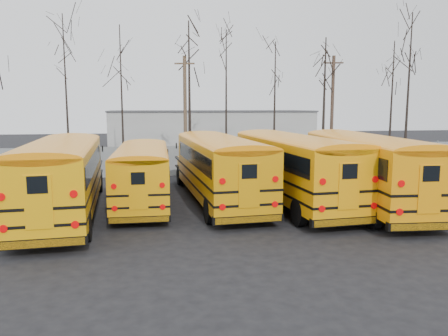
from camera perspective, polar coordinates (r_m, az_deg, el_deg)
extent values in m
plane|color=black|center=(18.07, 6.13, -6.65)|extent=(120.00, 120.00, 0.00)
cube|color=gray|center=(29.42, -0.19, 1.08)|extent=(40.00, 0.04, 2.00)
cube|color=#B1B2AC|center=(49.35, -1.73, 5.06)|extent=(22.00, 8.00, 4.00)
cylinder|color=black|center=(16.05, -26.17, -7.38)|extent=(0.36, 1.07, 1.06)
cylinder|color=black|center=(15.67, -17.55, -7.28)|extent=(0.36, 1.07, 1.06)
cylinder|color=black|center=(24.60, -21.55, -1.97)|extent=(0.36, 1.07, 1.06)
cylinder|color=black|center=(24.35, -15.97, -1.81)|extent=(0.36, 1.07, 1.06)
cube|color=orange|center=(18.90, -20.54, -0.97)|extent=(3.23, 9.99, 2.49)
cube|color=orange|center=(24.73, -18.75, -0.54)|extent=(2.49, 1.94, 1.06)
cube|color=black|center=(18.62, -20.71, 0.62)|extent=(3.21, 8.94, 0.74)
cube|color=black|center=(19.91, -20.10, -2.76)|extent=(3.37, 11.81, 0.10)
cube|color=black|center=(19.82, -20.18, -1.26)|extent=(3.37, 11.81, 0.10)
cube|color=black|center=(14.52, -22.73, -8.97)|extent=(2.72, 0.39, 0.30)
cube|color=black|center=(25.65, -18.51, -1.55)|extent=(2.55, 0.36, 0.28)
cube|color=orange|center=(14.11, -23.09, -4.15)|extent=(0.80, 0.09, 1.64)
cylinder|color=#B20505|center=(14.47, -26.88, -7.10)|extent=(0.24, 0.06, 0.23)
cylinder|color=#B20505|center=(14.12, -18.88, -7.01)|extent=(0.24, 0.06, 0.23)
cylinder|color=#B20505|center=(14.27, -27.13, -3.39)|extent=(0.24, 0.06, 0.23)
cylinder|color=#B20505|center=(13.91, -19.05, -3.22)|extent=(0.24, 0.06, 0.23)
cylinder|color=black|center=(17.86, -14.18, -5.51)|extent=(0.28, 0.92, 0.92)
cylinder|color=black|center=(17.77, -7.50, -5.40)|extent=(0.28, 0.92, 0.92)
cylinder|color=black|center=(25.38, -12.49, -1.47)|extent=(0.28, 0.92, 0.92)
cylinder|color=black|center=(25.32, -7.81, -1.38)|extent=(0.28, 0.92, 0.92)
cube|color=orange|center=(20.51, -10.60, -0.61)|extent=(2.47, 8.56, 2.15)
cube|color=orange|center=(25.57, -10.16, -0.29)|extent=(2.09, 1.60, 0.92)
cube|color=black|center=(20.26, -10.65, 0.66)|extent=(2.49, 7.65, 0.64)
cube|color=black|center=(21.38, -10.47, -2.05)|extent=(2.53, 10.14, 0.08)
cube|color=black|center=(21.31, -10.51, -0.84)|extent=(2.53, 10.14, 0.08)
cube|color=black|center=(16.65, -11.01, -6.57)|extent=(2.35, 0.25, 0.26)
cube|color=black|center=(26.37, -10.08, -1.15)|extent=(2.20, 0.23, 0.24)
cube|color=orange|center=(16.31, -11.13, -2.92)|extent=(0.69, 0.05, 1.42)
cylinder|color=#B20505|center=(16.50, -14.10, -5.16)|extent=(0.20, 0.04, 0.20)
cylinder|color=#B20505|center=(16.41, -8.03, -5.06)|extent=(0.20, 0.04, 0.20)
cylinder|color=#B20505|center=(16.33, -14.20, -2.35)|extent=(0.20, 0.04, 0.20)
cylinder|color=#B20505|center=(16.24, -8.08, -2.23)|extent=(0.20, 0.04, 0.20)
cylinder|color=black|center=(17.17, -1.93, -5.59)|extent=(0.36, 1.06, 1.05)
cylinder|color=black|center=(17.77, 5.60, -5.15)|extent=(0.36, 1.06, 1.05)
cylinder|color=black|center=(25.69, -5.76, -1.05)|extent=(0.36, 1.06, 1.05)
cylinder|color=black|center=(26.10, -0.60, -0.87)|extent=(0.36, 1.06, 1.05)
cube|color=#CC8407|center=(20.46, -0.56, 0.13)|extent=(3.21, 9.88, 2.46)
cube|color=#CC8407|center=(26.15, -3.31, 0.29)|extent=(2.46, 1.92, 1.05)
cube|color=black|center=(20.18, -0.43, 1.60)|extent=(3.18, 8.84, 0.73)
cube|color=black|center=(21.43, -1.07, -1.56)|extent=(3.35, 11.68, 0.09)
cube|color=black|center=(21.35, -1.08, -0.17)|extent=(3.35, 11.68, 0.09)
cube|color=black|center=(16.17, 3.16, -6.64)|extent=(2.69, 0.39, 0.29)
cube|color=black|center=(27.05, -3.60, -0.68)|extent=(2.52, 0.36, 0.27)
cube|color=#CC8407|center=(15.79, 3.31, -2.33)|extent=(0.79, 0.09, 1.62)
cylinder|color=#B20505|center=(15.69, -0.20, -5.13)|extent=(0.23, 0.06, 0.23)
cylinder|color=#B20505|center=(16.24, 6.68, -4.73)|extent=(0.23, 0.06, 0.23)
cylinder|color=#B20505|center=(15.50, -0.20, -1.73)|extent=(0.23, 0.06, 0.23)
cylinder|color=#B20505|center=(16.05, 6.74, -1.45)|extent=(0.23, 0.06, 0.23)
cylinder|color=black|center=(17.06, 9.77, -5.74)|extent=(0.37, 1.09, 1.07)
cylinder|color=black|center=(18.15, 16.86, -5.14)|extent=(0.37, 1.09, 1.07)
cylinder|color=black|center=(25.44, 1.71, -1.08)|extent=(0.37, 1.09, 1.07)
cylinder|color=black|center=(26.18, 6.85, -0.87)|extent=(0.37, 1.09, 1.07)
cube|color=orange|center=(20.46, 9.11, 0.17)|extent=(3.36, 10.16, 2.53)
cube|color=orange|center=(26.06, 4.08, 0.32)|extent=(2.54, 1.99, 1.07)
cube|color=black|center=(20.19, 9.38, 1.67)|extent=(3.33, 9.09, 0.75)
cube|color=black|center=(21.41, 8.13, -1.57)|extent=(3.52, 12.00, 0.10)
cube|color=black|center=(21.33, 8.16, -0.15)|extent=(3.52, 12.00, 0.10)
cube|color=black|center=(16.39, 15.64, -6.69)|extent=(2.76, 0.42, 0.30)
cube|color=black|center=(26.95, 3.51, -0.69)|extent=(2.59, 0.39, 0.28)
cube|color=orange|center=(16.02, 16.02, -2.32)|extent=(0.81, 0.10, 1.67)
cylinder|color=#B20505|center=(15.69, 12.67, -5.23)|extent=(0.24, 0.06, 0.24)
cylinder|color=#B20505|center=(16.68, 19.00, -4.69)|extent=(0.24, 0.06, 0.24)
cylinder|color=#B20505|center=(15.50, 12.78, -1.74)|extent=(0.24, 0.06, 0.24)
cylinder|color=#B20505|center=(16.50, 19.16, -1.40)|extent=(0.24, 0.06, 0.24)
cylinder|color=black|center=(17.35, 18.99, -5.82)|extent=(0.39, 1.10, 1.08)
cylinder|color=black|center=(18.48, 25.96, -5.37)|extent=(0.39, 1.10, 1.08)
cylinder|color=black|center=(25.75, 10.69, -1.09)|extent=(0.39, 1.10, 1.08)
cylinder|color=black|center=(26.52, 15.79, -0.99)|extent=(0.39, 1.10, 1.08)
cube|color=orange|center=(20.77, 18.26, 0.02)|extent=(3.47, 10.25, 2.55)
cube|color=orange|center=(26.39, 13.06, 0.25)|extent=(2.57, 2.02, 1.08)
cube|color=black|center=(20.51, 18.57, 1.51)|extent=(3.43, 9.18, 0.76)
cube|color=black|center=(21.73, 17.21, -1.69)|extent=(3.64, 12.12, 0.10)
cube|color=black|center=(21.64, 17.27, -0.28)|extent=(3.64, 12.12, 0.10)
cube|color=black|center=(16.70, 24.83, -6.86)|extent=(2.78, 0.45, 0.30)
cube|color=black|center=(27.29, 12.45, -0.75)|extent=(2.61, 0.41, 0.28)
cube|color=orange|center=(16.33, 25.31, -2.54)|extent=(0.81, 0.11, 1.68)
cylinder|color=#B20505|center=(15.98, 21.97, -5.35)|extent=(0.24, 0.06, 0.24)
cylinder|color=#B20505|center=(15.79, 22.15, -1.90)|extent=(0.24, 0.06, 0.24)
cylinder|color=black|center=(21.65, 25.65, -3.71)|extent=(0.33, 0.93, 0.91)
cylinder|color=black|center=(27.81, 15.48, -0.75)|extent=(0.33, 0.93, 0.91)
cylinder|color=black|center=(28.89, 19.02, -0.58)|extent=(0.33, 0.93, 0.91)
cube|color=#E7A208|center=(24.38, 23.19, 0.22)|extent=(3.00, 8.63, 2.14)
cube|color=#E7A208|center=(28.54, 16.98, 0.33)|extent=(2.17, 1.72, 0.91)
cube|color=black|center=(24.19, 23.51, 1.29)|extent=(2.96, 7.73, 0.64)
cube|color=black|center=(25.08, 22.03, -1.04)|extent=(3.16, 10.19, 0.08)
cube|color=black|center=(25.02, 22.08, -0.01)|extent=(3.16, 10.19, 0.08)
cube|color=black|center=(29.23, 16.20, -0.46)|extent=(2.19, 0.37, 0.24)
cylinder|color=brown|center=(31.95, -5.09, 7.12)|extent=(0.25, 0.25, 8.14)
cube|color=brown|center=(32.09, -5.18, 13.44)|extent=(1.44, 0.37, 0.11)
cylinder|color=#443226|center=(36.97, 13.93, 7.41)|extent=(0.27, 0.27, 8.62)
cube|color=#443226|center=(37.14, 14.13, 13.17)|extent=(1.50, 0.55, 0.11)
cone|color=black|center=(34.02, -19.92, 9.22)|extent=(0.26, 0.26, 11.09)
cone|color=black|center=(33.10, -13.21, 8.91)|extent=(0.26, 0.26, 10.37)
cone|color=black|center=(32.23, -4.54, 9.34)|extent=(0.26, 0.26, 10.62)
cone|color=black|center=(34.22, 0.29, 9.08)|extent=(0.26, 0.26, 10.37)
cone|color=black|center=(34.53, 6.63, 8.28)|extent=(0.26, 0.26, 9.48)
cone|color=black|center=(36.03, 12.94, 8.47)|extent=(0.26, 0.26, 9.92)
cone|color=black|center=(37.98, 21.03, 7.95)|extent=(0.26, 0.26, 9.72)
cone|color=black|center=(40.94, 22.94, 9.67)|extent=(0.26, 0.26, 12.34)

